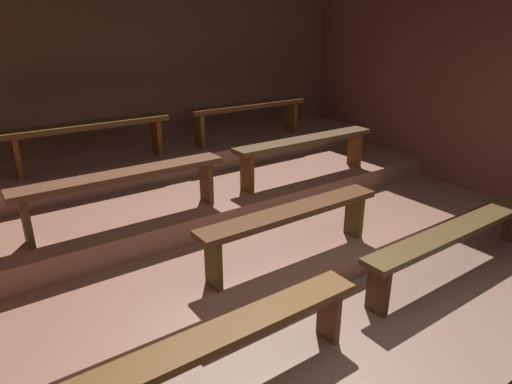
{
  "coord_description": "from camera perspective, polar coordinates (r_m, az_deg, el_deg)",
  "views": [
    {
      "loc": [
        -2.25,
        -1.27,
        2.19
      ],
      "look_at": [
        0.19,
        2.18,
        0.56
      ],
      "focal_mm": 30.94,
      "sensor_mm": 36.0,
      "label": 1
    }
  ],
  "objects": [
    {
      "name": "bench_floor_left",
      "position": [
        2.75,
        -7.84,
        -19.91
      ],
      "size": [
        2.4,
        0.25,
        0.47
      ],
      "color": "brown",
      "rests_on": "ground"
    },
    {
      "name": "bench_upper_right",
      "position": [
        5.92,
        -1.01,
        10.5
      ],
      "size": [
        1.72,
        0.25,
        0.47
      ],
      "color": "brown",
      "rests_on": "platform_upper"
    },
    {
      "name": "bench_middle_left",
      "position": [
        4.1,
        -16.66,
        1.36
      ],
      "size": [
        1.89,
        0.25,
        0.47
      ],
      "color": "brown",
      "rests_on": "platform_middle"
    },
    {
      "name": "bench_floor_right",
      "position": [
        4.44,
        24.8,
        -4.88
      ],
      "size": [
        2.4,
        0.25,
        0.47
      ],
      "color": "brown",
      "rests_on": "ground"
    },
    {
      "name": "wall_right",
      "position": [
        6.23,
        22.0,
        11.39
      ],
      "size": [
        0.06,
        4.97,
        2.62
      ],
      "primitive_type": "cube",
      "color": "brown",
      "rests_on": "ground"
    },
    {
      "name": "platform_middle",
      "position": [
        5.27,
        -7.68,
        0.55
      ],
      "size": [
        5.78,
        2.07,
        0.24
      ],
      "primitive_type": "cube",
      "color": "#8E5D4B",
      "rests_on": "platform_lower"
    },
    {
      "name": "wall_back",
      "position": [
        5.98,
        -13.03,
        12.01
      ],
      "size": [
        6.58,
        0.06,
        2.62
      ],
      "primitive_type": "cube",
      "color": "brown",
      "rests_on": "ground"
    },
    {
      "name": "bench_upper_left",
      "position": [
        5.08,
        -20.64,
        7.41
      ],
      "size": [
        1.72,
        0.25,
        0.47
      ],
      "color": "#583C17",
      "rests_on": "platform_upper"
    },
    {
      "name": "ground",
      "position": [
        4.61,
        -1.25,
        -7.89
      ],
      "size": [
        6.58,
        4.97,
        0.08
      ],
      "primitive_type": "cube",
      "color": "#815F4F"
    },
    {
      "name": "platform_upper",
      "position": [
        5.67,
        -10.44,
        4.44
      ],
      "size": [
        5.78,
        0.96,
        0.24
      ],
      "primitive_type": "cube",
      "color": "#896455",
      "rests_on": "platform_middle"
    },
    {
      "name": "bench_middle_right",
      "position": [
        5.14,
        6.51,
        6.04
      ],
      "size": [
        1.89,
        0.25,
        0.47
      ],
      "color": "brown",
      "rests_on": "platform_middle"
    },
    {
      "name": "bench_lower_center",
      "position": [
        3.79,
        4.69,
        -3.4
      ],
      "size": [
        1.81,
        0.25,
        0.47
      ],
      "color": "#57301A",
      "rests_on": "platform_lower"
    },
    {
      "name": "platform_lower",
      "position": [
        4.93,
        -4.64,
        -3.85
      ],
      "size": [
        5.78,
        3.13,
        0.24
      ],
      "primitive_type": "cube",
      "color": "#8B5E4C",
      "rests_on": "ground"
    }
  ]
}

